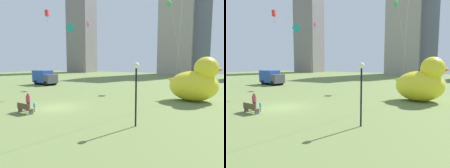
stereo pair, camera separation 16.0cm
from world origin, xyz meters
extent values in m
plane|color=olive|center=(0.00, 0.00, 0.00)|extent=(140.00, 140.00, 0.00)
cube|color=brown|center=(-0.93, -2.95, 0.42)|extent=(1.76, 0.65, 0.06)
cube|color=brown|center=(-0.95, -3.15, 0.68)|extent=(1.72, 0.26, 0.45)
cube|color=#47474C|center=(-1.71, -2.86, 0.20)|extent=(0.12, 0.38, 0.39)
cube|color=#47474C|center=(-0.16, -3.05, 0.20)|extent=(0.12, 0.38, 0.39)
cylinder|color=#38476B|center=(-1.63, -2.10, 0.39)|extent=(0.18, 0.18, 0.79)
cylinder|color=#38476B|center=(-1.43, -2.10, 0.39)|extent=(0.18, 0.18, 0.79)
cylinder|color=#B23F4C|center=(-1.53, -2.10, 1.09)|extent=(0.39, 0.39, 0.59)
sphere|color=brown|center=(-1.53, -2.10, 1.50)|extent=(0.23, 0.23, 0.23)
cylinder|color=silver|center=(-0.69, -2.21, 0.22)|extent=(0.10, 0.10, 0.44)
cylinder|color=silver|center=(-0.58, -2.21, 0.22)|extent=(0.10, 0.10, 0.44)
cylinder|color=#4CBFC6|center=(-0.63, -2.21, 0.60)|extent=(0.22, 0.22, 0.33)
sphere|color=#D8AD8C|center=(-0.63, -2.21, 0.83)|extent=(0.13, 0.13, 0.13)
ellipsoid|color=yellow|center=(11.77, 9.54, 1.73)|extent=(5.29, 3.91, 3.45)
sphere|color=yellow|center=(13.04, 9.54, 3.77)|extent=(2.58, 2.58, 2.58)
cone|color=orange|center=(14.20, 9.54, 3.64)|extent=(1.16, 1.16, 1.16)
cone|color=yellow|center=(9.47, 9.54, 2.30)|extent=(1.58, 1.38, 1.66)
cylinder|color=black|center=(8.91, -2.16, 2.03)|extent=(0.12, 0.12, 4.06)
sphere|color=#EAEACC|center=(8.91, -2.16, 4.22)|extent=(0.40, 0.40, 0.40)
cube|color=#264CA5|center=(-16.67, 14.80, 1.65)|extent=(4.27, 3.04, 2.40)
cube|color=#4C4C56|center=(-14.02, 14.25, 1.29)|extent=(1.95, 2.56, 1.68)
cylinder|color=black|center=(-14.22, 14.29, 0.45)|extent=(1.37, 2.53, 0.90)
cylinder|color=black|center=(-17.44, 14.95, 0.45)|extent=(1.37, 2.53, 0.90)
cube|color=gray|center=(-40.00, 62.89, 19.94)|extent=(10.31, 9.89, 39.88)
cube|color=#9E938C|center=(2.00, 63.29, 18.77)|extent=(11.62, 11.80, 37.54)
cube|color=slate|center=(8.00, 66.11, 17.63)|extent=(10.98, 6.58, 35.26)
cylinder|color=silver|center=(-5.46, 17.04, 5.72)|extent=(0.22, 3.41, 11.45)
cube|color=pink|center=(-7.16, 16.94, 11.44)|extent=(1.11, 0.73, 1.27)
cylinder|color=pink|center=(-7.16, 16.94, 10.54)|extent=(0.04, 0.04, 1.60)
cylinder|color=silver|center=(-2.68, 9.13, 4.58)|extent=(2.79, 3.02, 9.16)
cube|color=teal|center=(-4.17, 7.75, 9.15)|extent=(0.92, 0.97, 1.27)
cylinder|color=teal|center=(-4.17, 7.75, 8.25)|extent=(0.04, 0.04, 1.60)
cylinder|color=silver|center=(-14.14, 15.33, 6.85)|extent=(1.66, 1.08, 13.71)
cube|color=red|center=(-14.67, 14.52, 13.70)|extent=(0.79, 0.73, 1.15)
cylinder|color=red|center=(-14.67, 14.52, 12.80)|extent=(0.04, 0.04, 1.60)
cylinder|color=silver|center=(8.37, 20.37, 7.26)|extent=(2.49, 3.61, 14.52)
cube|color=green|center=(6.58, 21.60, 14.52)|extent=(1.06, 0.80, 1.27)
cylinder|color=green|center=(6.58, 21.60, 13.62)|extent=(0.04, 0.04, 1.60)
camera|label=1|loc=(13.32, -14.95, 4.41)|focal=31.93mm
camera|label=2|loc=(13.46, -14.88, 4.41)|focal=31.93mm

